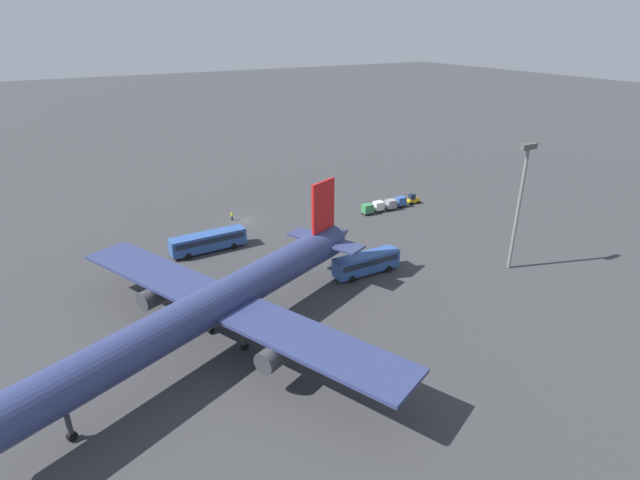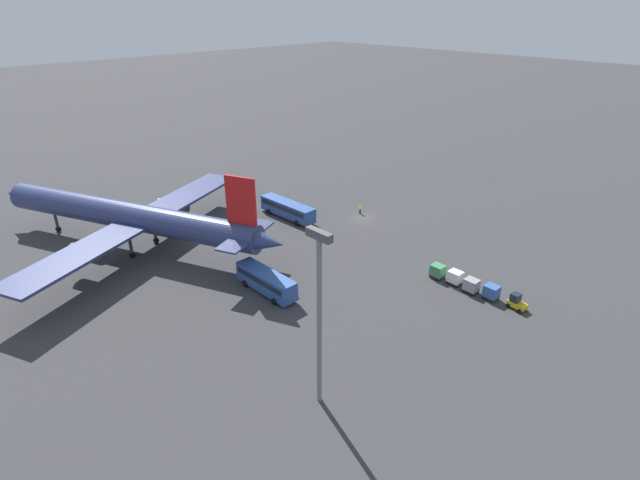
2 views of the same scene
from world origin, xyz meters
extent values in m
plane|color=#38383A|center=(0.00, 0.00, 0.00)|extent=(600.00, 600.00, 0.00)
cylinder|color=navy|center=(18.49, 36.55, 5.76)|extent=(45.37, 22.90, 4.43)
cone|color=navy|center=(-4.53, 26.61, 5.76)|extent=(6.87, 5.95, 3.99)
cube|color=navy|center=(11.10, 47.68, 5.21)|extent=(14.33, 22.51, 0.44)
cube|color=navy|center=(21.52, 23.55, 5.21)|extent=(14.33, 22.51, 0.44)
cube|color=red|center=(-1.13, 28.08, 11.52)|extent=(4.50, 2.21, 7.09)
cube|color=navy|center=(-1.57, 27.89, 6.20)|extent=(7.62, 11.90, 0.28)
cylinder|color=#38383D|center=(13.71, 45.23, 3.77)|extent=(6.20, 4.50, 2.44)
cylinder|color=#38383D|center=(21.53, 27.12, 3.77)|extent=(6.20, 4.50, 2.44)
cylinder|color=#38383D|center=(33.76, 43.14, 1.77)|extent=(0.50, 0.50, 3.54)
cylinder|color=black|center=(33.76, 43.14, 0.45)|extent=(1.02, 0.82, 0.90)
cylinder|color=#38383D|center=(15.17, 38.25, 1.77)|extent=(0.50, 0.50, 3.54)
cylinder|color=black|center=(15.17, 38.25, 0.45)|extent=(1.02, 0.82, 0.90)
cylinder|color=#38383D|center=(17.46, 32.97, 1.77)|extent=(0.50, 0.50, 3.54)
cylinder|color=black|center=(17.46, 32.97, 0.45)|extent=(1.02, 0.82, 0.90)
cube|color=#2D5199|center=(10.11, 9.96, 1.79)|extent=(12.49, 3.00, 2.68)
cube|color=#192333|center=(10.11, 9.96, 2.26)|extent=(11.50, 3.02, 0.86)
cylinder|color=black|center=(13.94, 11.47, 0.50)|extent=(1.01, 0.32, 1.00)
cylinder|color=black|center=(14.00, 8.63, 0.50)|extent=(1.01, 0.32, 1.00)
cylinder|color=black|center=(6.23, 11.30, 0.50)|extent=(1.01, 0.32, 1.00)
cylinder|color=black|center=(6.29, 8.45, 0.50)|extent=(1.01, 0.32, 1.00)
cube|color=#2D5199|center=(-7.78, 29.43, 1.82)|extent=(10.54, 2.56, 2.73)
cube|color=#192333|center=(-7.78, 29.43, 2.29)|extent=(9.70, 2.60, 0.87)
cylinder|color=black|center=(-4.51, 30.77, 0.50)|extent=(1.00, 0.30, 1.00)
cylinder|color=black|center=(-4.51, 28.10, 0.50)|extent=(1.00, 0.30, 1.00)
cylinder|color=black|center=(-11.05, 30.77, 0.50)|extent=(1.00, 0.30, 1.00)
cylinder|color=black|center=(-11.05, 28.10, 0.50)|extent=(1.00, 0.30, 1.00)
cube|color=gold|center=(-34.32, 8.22, 0.65)|extent=(2.55, 1.60, 0.70)
cube|color=#192333|center=(-33.90, 8.16, 1.55)|extent=(1.22, 1.30, 1.10)
cylinder|color=black|center=(-33.39, 8.80, 0.30)|extent=(0.62, 0.30, 0.60)
cylinder|color=black|center=(-33.57, 7.42, 0.30)|extent=(0.62, 0.30, 0.60)
cylinder|color=black|center=(-35.06, 9.02, 0.30)|extent=(0.62, 0.30, 0.60)
cylinder|color=black|center=(-35.24, 7.63, 0.30)|extent=(0.62, 0.30, 0.60)
cylinder|color=#1E1E2D|center=(1.90, -1.23, 0.42)|extent=(0.32, 0.32, 0.85)
cylinder|color=yellow|center=(1.90, -1.23, 1.18)|extent=(0.38, 0.38, 0.65)
sphere|color=tan|center=(1.90, -1.23, 1.62)|extent=(0.24, 0.24, 0.24)
cube|color=#38383D|center=(-30.68, 8.53, 0.41)|extent=(2.05, 1.74, 0.10)
cube|color=#33569E|center=(-30.68, 8.53, 1.26)|extent=(1.95, 1.66, 1.60)
cylinder|color=black|center=(-29.90, 9.15, 0.18)|extent=(0.36, 0.13, 0.36)
cylinder|color=black|center=(-29.94, 7.87, 0.18)|extent=(0.36, 0.13, 0.36)
cylinder|color=black|center=(-31.42, 9.20, 0.18)|extent=(0.36, 0.13, 0.36)
cylinder|color=black|center=(-31.46, 7.92, 0.18)|extent=(0.36, 0.13, 0.36)
cube|color=#38383D|center=(-27.87, 8.96, 0.41)|extent=(2.05, 1.74, 0.10)
cube|color=gray|center=(-27.87, 8.96, 1.26)|extent=(1.95, 1.66, 1.60)
cylinder|color=black|center=(-27.09, 9.58, 0.18)|extent=(0.36, 0.13, 0.36)
cylinder|color=black|center=(-27.13, 8.30, 0.18)|extent=(0.36, 0.13, 0.36)
cylinder|color=black|center=(-28.61, 9.62, 0.18)|extent=(0.36, 0.13, 0.36)
cylinder|color=black|center=(-28.65, 8.35, 0.18)|extent=(0.36, 0.13, 0.36)
cube|color=#38383D|center=(-25.06, 8.63, 0.41)|extent=(2.05, 1.74, 0.10)
cube|color=silver|center=(-25.06, 8.63, 1.26)|extent=(1.95, 1.66, 1.60)
cylinder|color=black|center=(-24.28, 9.24, 0.18)|extent=(0.36, 0.13, 0.36)
cylinder|color=black|center=(-24.32, 7.96, 0.18)|extent=(0.36, 0.13, 0.36)
cylinder|color=black|center=(-25.80, 9.29, 0.18)|extent=(0.36, 0.13, 0.36)
cylinder|color=black|center=(-25.84, 8.01, 0.18)|extent=(0.36, 0.13, 0.36)
cube|color=#38383D|center=(-22.26, 8.86, 0.41)|extent=(2.05, 1.74, 0.10)
cube|color=#38844C|center=(-22.26, 8.86, 1.26)|extent=(1.95, 1.66, 1.60)
cylinder|color=black|center=(-21.48, 9.48, 0.18)|extent=(0.36, 0.13, 0.36)
cylinder|color=black|center=(-21.52, 8.20, 0.18)|extent=(0.36, 0.13, 0.36)
cylinder|color=black|center=(-22.99, 9.52, 0.18)|extent=(0.36, 0.13, 0.36)
cylinder|color=black|center=(-23.04, 8.25, 0.18)|extent=(0.36, 0.13, 0.36)
cylinder|color=slate|center=(-27.96, 38.68, 9.20)|extent=(0.50, 0.50, 18.40)
cube|color=#4C4C4C|center=(-27.96, 38.68, 18.80)|extent=(2.80, 0.70, 0.80)
camera|label=1|loc=(31.17, 83.80, 34.73)|focal=28.00mm
camera|label=2|loc=(-55.95, 65.85, 37.27)|focal=28.00mm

